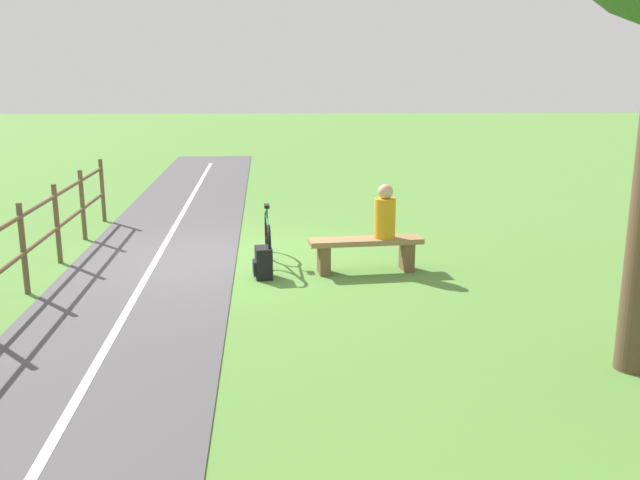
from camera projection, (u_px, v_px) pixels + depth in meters
ground_plane at (220, 259)px, 11.29m from camera, size 80.00×80.00×0.00m
paved_path at (101, 358)px, 7.38m from camera, size 4.40×36.08×0.02m
path_centre_line at (100, 357)px, 7.38m from camera, size 1.72×31.96×0.00m
bench at (366, 249)px, 10.52m from camera, size 1.76×0.60×0.52m
person_seated at (385, 214)px, 10.44m from camera, size 0.36×0.36×0.82m
bicycle at (268, 240)px, 10.94m from camera, size 0.19×1.81×0.93m
backpack at (263, 263)px, 10.23m from camera, size 0.32×0.39×0.46m
fence_roadside at (1, 257)px, 8.61m from camera, size 0.63×11.13×1.27m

